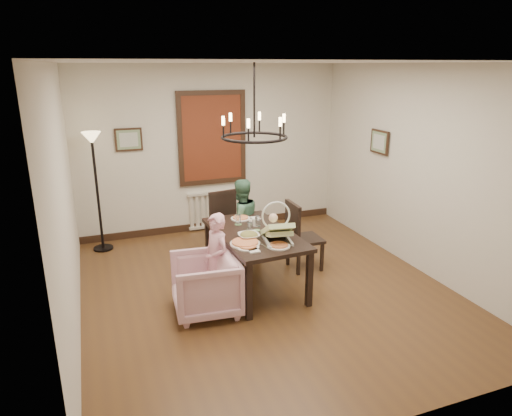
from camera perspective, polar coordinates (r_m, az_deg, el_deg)
room_shell at (r=5.81m, az=-0.02°, el=3.82°), size 4.51×5.00×2.81m
dining_table at (r=5.81m, az=-0.20°, el=-3.83°), size 0.98×1.64×0.75m
chair_far at (r=6.74m, az=-3.37°, el=-2.26°), size 0.51×0.51×1.00m
chair_right at (r=6.42m, az=6.18°, el=-3.38°), size 0.44×0.44×1.00m
armchair at (r=5.37m, az=-6.32°, el=-9.51°), size 0.83×0.81×0.69m
elderly_woman at (r=5.51m, az=-4.95°, el=-7.30°), size 0.31×0.39×0.94m
seated_man at (r=6.62m, az=-1.90°, el=-2.50°), size 0.56×0.48×1.03m
baby_bouncer at (r=5.45m, az=2.67°, el=-2.48°), size 0.45×0.56×0.33m
salad_bowl at (r=5.56m, az=-0.90°, el=-3.48°), size 0.31×0.31×0.08m
pizza_platter at (r=5.39m, az=-1.37°, el=-4.38°), size 0.36×0.36×0.04m
drinking_glass at (r=5.73m, az=-0.77°, el=-2.50°), size 0.07×0.07×0.13m
window_blinds at (r=7.73m, az=-5.50°, el=8.68°), size 1.00×0.03×1.40m
radiator at (r=8.04m, az=-5.28°, el=-0.14°), size 0.92×0.12×0.62m
picture_back at (r=7.51m, az=-15.63°, el=8.24°), size 0.42×0.03×0.36m
picture_right at (r=7.26m, az=15.19°, el=7.98°), size 0.03×0.42×0.36m
floor_lamp at (r=7.32m, az=-19.19°, el=1.67°), size 0.30×0.30×1.80m
chandelier at (r=5.47m, az=-0.21°, el=8.83°), size 0.80×0.80×0.04m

